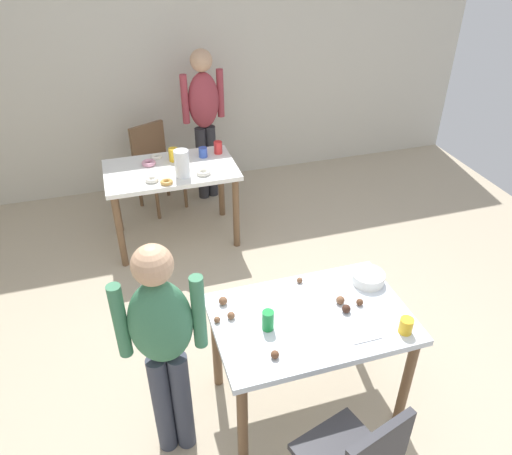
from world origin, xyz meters
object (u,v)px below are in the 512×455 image
(soda_can, at_px, (268,320))
(dining_table_far, at_px, (172,179))
(pitcher_far, at_px, (182,164))
(chair_far_table, at_px, (155,162))
(mixing_bowl, at_px, (368,278))
(person_girl_near, at_px, (163,341))
(person_adult_far, at_px, (204,113))
(dining_table_near, at_px, (310,330))

(soda_can, bearing_deg, dining_table_far, 95.68)
(dining_table_far, relative_size, pitcher_far, 4.85)
(soda_can, xyz_separation_m, pitcher_far, (-0.13, 1.94, 0.06))
(chair_far_table, height_order, mixing_bowl, chair_far_table)
(dining_table_far, bearing_deg, person_girl_near, -99.47)
(dining_table_far, xyz_separation_m, chair_far_table, (-0.07, 0.70, -0.14))
(person_adult_far, bearing_deg, mixing_bowl, -80.07)
(chair_far_table, bearing_deg, mixing_bowl, -69.12)
(person_adult_far, distance_m, mixing_bowl, 2.70)
(chair_far_table, xyz_separation_m, person_girl_near, (-0.29, -2.87, 0.37))
(pitcher_far, bearing_deg, dining_table_near, -78.26)
(mixing_bowl, bearing_deg, soda_can, -164.61)
(chair_far_table, xyz_separation_m, pitcher_far, (0.15, -0.89, 0.37))
(chair_far_table, bearing_deg, dining_table_far, -84.23)
(mixing_bowl, distance_m, soda_can, 0.75)
(person_girl_near, xyz_separation_m, mixing_bowl, (1.29, 0.24, -0.08))
(pitcher_far, bearing_deg, soda_can, -86.15)
(mixing_bowl, bearing_deg, chair_far_table, 110.88)
(pitcher_far, bearing_deg, dining_table_far, 113.41)
(dining_table_near, height_order, chair_far_table, chair_far_table)
(dining_table_far, bearing_deg, mixing_bowl, -64.23)
(dining_table_near, relative_size, person_adult_far, 0.71)
(chair_far_table, bearing_deg, person_girl_near, -95.79)
(mixing_bowl, bearing_deg, dining_table_far, 115.77)
(person_girl_near, bearing_deg, person_adult_far, 73.97)
(mixing_bowl, bearing_deg, person_girl_near, -169.61)
(dining_table_far, relative_size, mixing_bowl, 5.74)
(person_girl_near, distance_m, pitcher_far, 2.03)
(person_adult_far, bearing_deg, dining_table_near, -89.75)
(dining_table_near, xyz_separation_m, person_adult_far, (-0.01, 2.83, 0.31))
(dining_table_near, distance_m, mixing_bowl, 0.51)
(chair_far_table, distance_m, person_girl_near, 2.91)
(dining_table_far, relative_size, soda_can, 9.48)
(dining_table_far, height_order, person_adult_far, person_adult_far)
(person_girl_near, distance_m, soda_can, 0.58)
(mixing_bowl, height_order, soda_can, soda_can)
(dining_table_near, xyz_separation_m, dining_table_far, (-0.48, 2.11, -0.00))
(mixing_bowl, height_order, pitcher_far, pitcher_far)
(chair_far_table, xyz_separation_m, person_adult_far, (0.54, 0.02, 0.45))
(dining_table_far, bearing_deg, person_adult_far, 56.93)
(mixing_bowl, relative_size, soda_can, 1.65)
(dining_table_far, distance_m, chair_far_table, 0.72)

